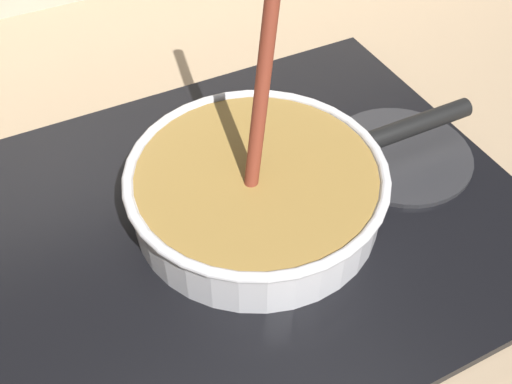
{
  "coord_description": "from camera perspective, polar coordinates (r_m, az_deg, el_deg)",
  "views": [
    {
      "loc": [
        -0.19,
        -0.14,
        0.48
      ],
      "look_at": [
        -0.0,
        0.23,
        0.04
      ],
      "focal_mm": 41.38,
      "sensor_mm": 36.0,
      "label": 1
    }
  ],
  "objects": [
    {
      "name": "burner_ring",
      "position": [
        0.62,
        0.0,
        -1.52
      ],
      "size": [
        0.17,
        0.17,
        0.01
      ],
      "primitive_type": "torus",
      "color": "#592D0C",
      "rests_on": "hob_plate"
    },
    {
      "name": "cooking_pan",
      "position": [
        0.6,
        0.17,
        0.44
      ],
      "size": [
        0.41,
        0.27,
        0.32
      ],
      "color": "silver",
      "rests_on": "hob_plate"
    },
    {
      "name": "spare_burner",
      "position": [
        0.7,
        13.76,
        3.56
      ],
      "size": [
        0.17,
        0.17,
        0.01
      ],
      "primitive_type": "cylinder",
      "color": "#262628",
      "rests_on": "hob_plate"
    },
    {
      "name": "hob_plate",
      "position": [
        0.63,
        0.0,
        -2.13
      ],
      "size": [
        0.56,
        0.48,
        0.01
      ],
      "primitive_type": "cube",
      "color": "black",
      "rests_on": "ground"
    }
  ]
}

